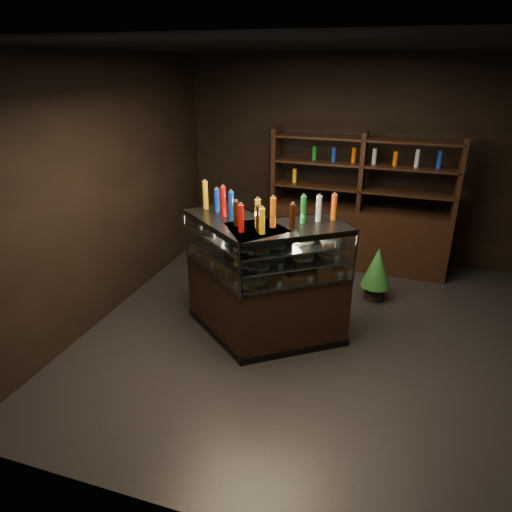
% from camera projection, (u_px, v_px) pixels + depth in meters
% --- Properties ---
extents(ground, '(5.00, 5.00, 0.00)m').
position_uv_depth(ground, '(313.00, 334.00, 5.23)').
color(ground, black).
rests_on(ground, ground).
extents(room_shell, '(5.02, 5.02, 3.01)m').
position_uv_depth(room_shell, '(323.00, 165.00, 4.47)').
color(room_shell, black).
rests_on(room_shell, ground).
extents(display_case, '(1.97, 1.28, 1.36)m').
position_uv_depth(display_case, '(261.00, 300.00, 5.03)').
color(display_case, black).
rests_on(display_case, ground).
extents(food_display, '(1.64, 0.85, 0.42)m').
position_uv_depth(food_display, '(261.00, 253.00, 4.80)').
color(food_display, '#B78441').
rests_on(food_display, display_case).
extents(bottles_top, '(1.47, 0.71, 0.30)m').
position_uv_depth(bottles_top, '(262.00, 210.00, 4.62)').
color(bottles_top, yellow).
rests_on(bottles_top, display_case).
extents(potted_conifer, '(0.38, 0.38, 0.81)m').
position_uv_depth(potted_conifer, '(377.00, 267.00, 5.82)').
color(potted_conifer, black).
rests_on(potted_conifer, ground).
extents(back_shelving, '(2.59, 0.49, 2.00)m').
position_uv_depth(back_shelving, '(357.00, 229.00, 6.72)').
color(back_shelving, black).
rests_on(back_shelving, ground).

